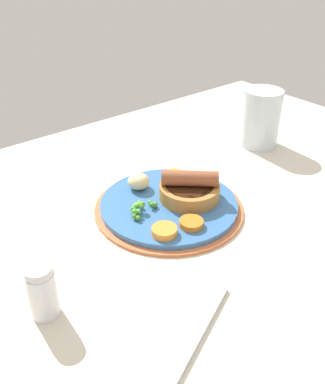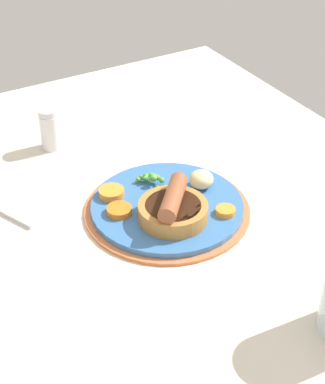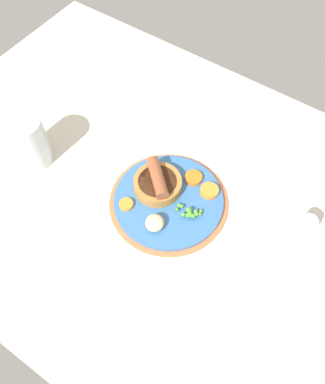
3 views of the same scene
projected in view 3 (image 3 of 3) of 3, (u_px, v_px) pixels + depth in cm
name	position (u px, v px, depth cm)	size (l,w,h in cm)	color
dining_table	(149.00, 190.00, 90.29)	(110.00, 80.00, 3.00)	beige
dinner_plate	(169.00, 201.00, 86.38)	(24.06, 24.06, 1.40)	#CC6B3D
sausage_pudding	(159.00, 181.00, 85.95)	(9.77, 9.77, 4.90)	#AD7538
pea_pile	(189.00, 212.00, 83.03)	(5.24, 3.48, 1.88)	#52A533
potato_chunk_0	(155.00, 223.00, 81.27)	(3.72, 3.62, 2.69)	beige
carrot_slice_1	(126.00, 204.00, 84.52)	(2.77, 2.77, 0.88)	orange
carrot_slice_2	(193.00, 178.00, 87.92)	(3.59, 3.59, 0.93)	orange
carrot_slice_3	(209.00, 191.00, 86.11)	(3.73, 3.73, 1.08)	orange
fork	(281.00, 164.00, 91.80)	(18.00, 1.60, 0.60)	silver
drinking_glass	(28.00, 141.00, 87.93)	(7.83, 7.83, 11.74)	silver
salt_shaker	(304.00, 230.00, 79.62)	(3.39, 3.39, 7.10)	silver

